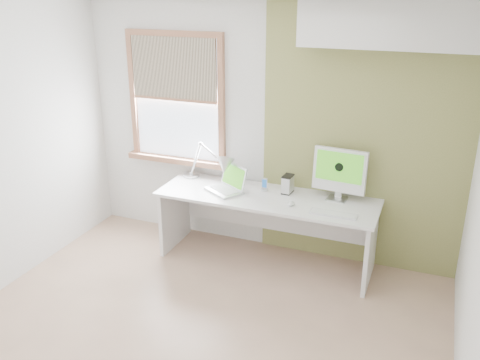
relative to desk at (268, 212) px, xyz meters
The scene contains 12 objects.
room 1.64m from the desk, 96.16° to the right, with size 4.04×3.54×2.64m.
accent_wall 1.18m from the desk, 19.40° to the left, with size 2.00×0.02×2.60m, color olive.
soffit 2.14m from the desk, ahead, with size 1.60×0.40×0.42m, color white.
window 1.56m from the desk, 166.79° to the left, with size 1.20×0.14×1.42m.
desk is the anchor object (origin of this frame).
desk_lamp 0.70m from the desk, behind, with size 0.70×0.43×0.42m.
laptop 0.50m from the desk, behind, with size 0.47×0.44×0.26m.
phone_dock 0.25m from the desk, 133.94° to the left, with size 0.08×0.08×0.14m.
external_drive 0.35m from the desk, 32.36° to the left, with size 0.10×0.15×0.19m.
imac 0.83m from the desk, 11.54° to the left, with size 0.52×0.19×0.51m.
keyboard 0.78m from the desk, 19.69° to the right, with size 0.43×0.12×0.02m.
mouse 0.40m from the desk, 32.62° to the right, with size 0.06×0.10×0.03m, color white.
Camera 1 is at (1.64, -3.12, 2.72)m, focal length 38.65 mm.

